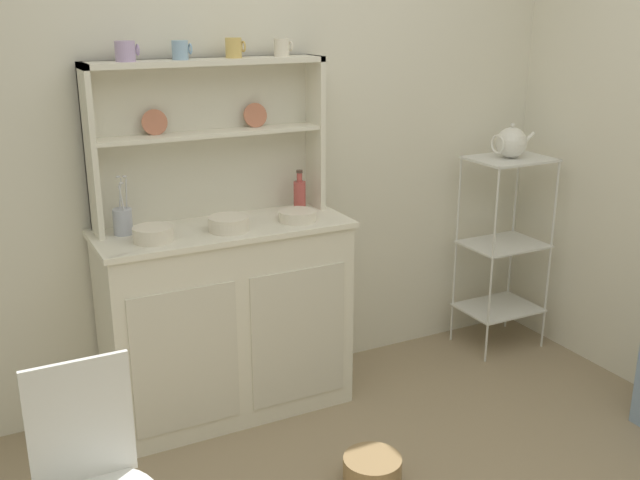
# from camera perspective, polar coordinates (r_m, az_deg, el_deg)

# --- Properties ---
(wall_back) EXTENTS (3.84, 0.05, 2.50)m
(wall_back) POSITION_cam_1_polar(r_m,az_deg,el_deg) (3.51, -4.69, 8.26)
(wall_back) COLOR silver
(wall_back) RESTS_ON ground
(hutch_cabinet) EXTENTS (1.12, 0.45, 0.90)m
(hutch_cabinet) POSITION_cam_1_polar(r_m,az_deg,el_deg) (3.40, -7.21, -6.01)
(hutch_cabinet) COLOR silver
(hutch_cabinet) RESTS_ON ground
(hutch_shelf_unit) EXTENTS (1.05, 0.18, 0.70)m
(hutch_shelf_unit) POSITION_cam_1_polar(r_m,az_deg,el_deg) (3.31, -8.77, 8.63)
(hutch_shelf_unit) COLOR silver
(hutch_shelf_unit) RESTS_ON hutch_cabinet
(bakers_rack) EXTENTS (0.42, 0.32, 1.06)m
(bakers_rack) POSITION_cam_1_polar(r_m,az_deg,el_deg) (4.10, 14.02, 0.29)
(bakers_rack) COLOR silver
(bakers_rack) RESTS_ON ground
(wire_chair) EXTENTS (0.36, 0.36, 0.85)m
(wire_chair) POSITION_cam_1_polar(r_m,az_deg,el_deg) (2.35, -17.36, -16.94)
(wire_chair) COLOR white
(wire_chair) RESTS_ON ground
(floor_basket) EXTENTS (0.23, 0.23, 0.13)m
(floor_basket) POSITION_cam_1_polar(r_m,az_deg,el_deg) (3.06, 4.10, -17.43)
(floor_basket) COLOR #93754C
(floor_basket) RESTS_ON ground
(cup_lilac_0) EXTENTS (0.09, 0.08, 0.08)m
(cup_lilac_0) POSITION_cam_1_polar(r_m,az_deg,el_deg) (3.15, -14.80, 13.93)
(cup_lilac_0) COLOR #B79ECC
(cup_lilac_0) RESTS_ON hutch_shelf_unit
(cup_sky_1) EXTENTS (0.08, 0.07, 0.08)m
(cup_sky_1) POSITION_cam_1_polar(r_m,az_deg,el_deg) (3.21, -10.73, 14.23)
(cup_sky_1) COLOR #8EB2D1
(cup_sky_1) RESTS_ON hutch_shelf_unit
(cup_gold_2) EXTENTS (0.08, 0.07, 0.08)m
(cup_gold_2) POSITION_cam_1_polar(r_m,az_deg,el_deg) (3.28, -6.67, 14.54)
(cup_gold_2) COLOR #DBB760
(cup_gold_2) RESTS_ON hutch_shelf_unit
(cup_cream_3) EXTENTS (0.08, 0.07, 0.08)m
(cup_cream_3) POSITION_cam_1_polar(r_m,az_deg,el_deg) (3.37, -2.95, 14.65)
(cup_cream_3) COLOR silver
(cup_cream_3) RESTS_ON hutch_shelf_unit
(bowl_mixing_large) EXTENTS (0.17, 0.17, 0.06)m
(bowl_mixing_large) POSITION_cam_1_polar(r_m,az_deg,el_deg) (3.09, -12.76, 0.46)
(bowl_mixing_large) COLOR silver
(bowl_mixing_large) RESTS_ON hutch_cabinet
(bowl_floral_medium) EXTENTS (0.18, 0.18, 0.06)m
(bowl_floral_medium) POSITION_cam_1_polar(r_m,az_deg,el_deg) (3.18, -7.07, 1.28)
(bowl_floral_medium) COLOR silver
(bowl_floral_medium) RESTS_ON hutch_cabinet
(bowl_cream_small) EXTENTS (0.17, 0.17, 0.05)m
(bowl_cream_small) POSITION_cam_1_polar(r_m,az_deg,el_deg) (3.30, -1.74, 1.89)
(bowl_cream_small) COLOR silver
(bowl_cream_small) RESTS_ON hutch_cabinet
(jam_bottle) EXTENTS (0.06, 0.06, 0.19)m
(jam_bottle) POSITION_cam_1_polar(r_m,az_deg,el_deg) (3.46, -1.59, 3.56)
(jam_bottle) COLOR #B74C47
(jam_bottle) RESTS_ON hutch_cabinet
(utensil_jar) EXTENTS (0.08, 0.08, 0.25)m
(utensil_jar) POSITION_cam_1_polar(r_m,az_deg,el_deg) (3.20, -14.99, 1.48)
(utensil_jar) COLOR #B2B7C6
(utensil_jar) RESTS_ON hutch_cabinet
(porcelain_teapot) EXTENTS (0.25, 0.16, 0.18)m
(porcelain_teapot) POSITION_cam_1_polar(r_m,az_deg,el_deg) (3.98, 14.55, 7.30)
(porcelain_teapot) COLOR white
(porcelain_teapot) RESTS_ON bakers_rack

